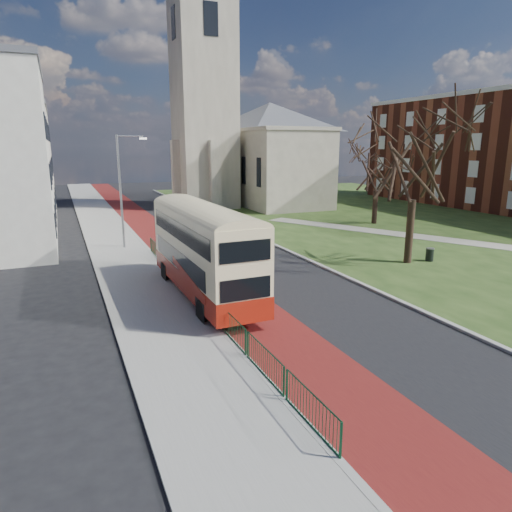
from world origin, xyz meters
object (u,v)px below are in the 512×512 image
streetlamp (122,186)px  litter_bin (430,254)px  winter_tree_near (416,148)px  winter_tree_far (378,164)px  bus (203,247)px

streetlamp → litter_bin: 21.63m
winter_tree_near → winter_tree_far: winter_tree_near is taller
winter_tree_near → bus: bearing=-174.6°
bus → winter_tree_far: size_ratio=1.32×
bus → streetlamp: bearing=98.2°
winter_tree_far → litter_bin: size_ratio=9.44×
streetlamp → winter_tree_far: size_ratio=0.99×
streetlamp → litter_bin: (17.66, -11.79, -4.12)m
streetlamp → winter_tree_near: size_ratio=0.77×
streetlamp → bus: (2.05, -12.85, -2.05)m
winter_tree_far → streetlamp: bearing=-175.6°
bus → winter_tree_near: 14.85m
bus → winter_tree_near: winter_tree_near is taller
streetlamp → bus: 13.17m
streetlamp → bus: bearing=-80.9°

